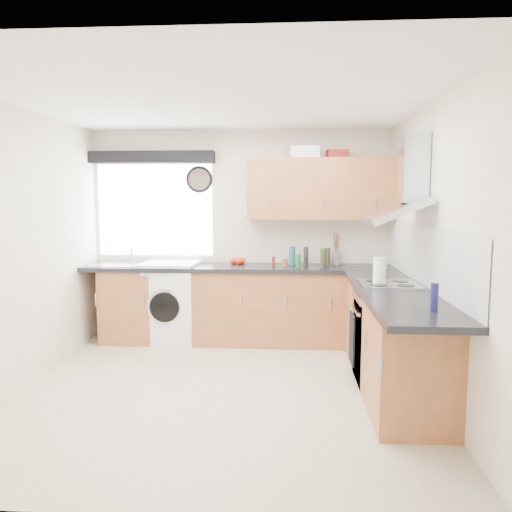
# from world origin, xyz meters

# --- Properties ---
(ground_plane) EXTENTS (3.60, 3.60, 0.00)m
(ground_plane) POSITION_xyz_m (0.00, 0.00, 0.00)
(ground_plane) COLOR beige
(ceiling) EXTENTS (3.60, 3.60, 0.02)m
(ceiling) POSITION_xyz_m (0.00, 0.00, 2.50)
(ceiling) COLOR white
(ceiling) RESTS_ON wall_back
(wall_back) EXTENTS (3.60, 0.02, 2.50)m
(wall_back) POSITION_xyz_m (0.00, 1.80, 1.25)
(wall_back) COLOR silver
(wall_back) RESTS_ON ground_plane
(wall_front) EXTENTS (3.60, 0.02, 2.50)m
(wall_front) POSITION_xyz_m (0.00, -1.80, 1.25)
(wall_front) COLOR silver
(wall_front) RESTS_ON ground_plane
(wall_left) EXTENTS (0.02, 3.60, 2.50)m
(wall_left) POSITION_xyz_m (-1.80, 0.00, 1.25)
(wall_left) COLOR silver
(wall_left) RESTS_ON ground_plane
(wall_right) EXTENTS (0.02, 3.60, 2.50)m
(wall_right) POSITION_xyz_m (1.80, 0.00, 1.25)
(wall_right) COLOR silver
(wall_right) RESTS_ON ground_plane
(window) EXTENTS (1.40, 0.02, 1.10)m
(window) POSITION_xyz_m (-1.05, 1.79, 1.55)
(window) COLOR white
(window) RESTS_ON wall_back
(window_blind) EXTENTS (1.50, 0.18, 0.14)m
(window_blind) POSITION_xyz_m (-1.05, 1.70, 2.18)
(window_blind) COLOR black
(window_blind) RESTS_ON wall_back
(splashback) EXTENTS (0.01, 3.00, 0.54)m
(splashback) POSITION_xyz_m (1.79, 0.30, 1.18)
(splashback) COLOR white
(splashback) RESTS_ON wall_right
(base_cab_back) EXTENTS (3.00, 0.58, 0.86)m
(base_cab_back) POSITION_xyz_m (-0.10, 1.51, 0.43)
(base_cab_back) COLOR brown
(base_cab_back) RESTS_ON ground_plane
(base_cab_corner) EXTENTS (0.60, 0.60, 0.86)m
(base_cab_corner) POSITION_xyz_m (1.50, 1.50, 0.43)
(base_cab_corner) COLOR brown
(base_cab_corner) RESTS_ON ground_plane
(base_cab_right) EXTENTS (0.58, 2.10, 0.86)m
(base_cab_right) POSITION_xyz_m (1.51, 0.15, 0.43)
(base_cab_right) COLOR brown
(base_cab_right) RESTS_ON ground_plane
(worktop_back) EXTENTS (3.60, 0.62, 0.05)m
(worktop_back) POSITION_xyz_m (0.00, 1.50, 0.89)
(worktop_back) COLOR black
(worktop_back) RESTS_ON base_cab_back
(worktop_right) EXTENTS (0.62, 2.42, 0.05)m
(worktop_right) POSITION_xyz_m (1.50, 0.00, 0.89)
(worktop_right) COLOR black
(worktop_right) RESTS_ON base_cab_right
(sink) EXTENTS (0.84, 0.46, 0.10)m
(sink) POSITION_xyz_m (-1.33, 1.50, 0.95)
(sink) COLOR #B4BBC8
(sink) RESTS_ON worktop_back
(oven) EXTENTS (0.56, 0.58, 0.85)m
(oven) POSITION_xyz_m (1.50, 0.30, 0.42)
(oven) COLOR black
(oven) RESTS_ON ground_plane
(hob_plate) EXTENTS (0.52, 0.52, 0.01)m
(hob_plate) POSITION_xyz_m (1.50, 0.30, 0.92)
(hob_plate) COLOR #B4BBC8
(hob_plate) RESTS_ON worktop_right
(extractor_hood) EXTENTS (0.52, 0.78, 0.66)m
(extractor_hood) POSITION_xyz_m (1.60, 0.30, 1.77)
(extractor_hood) COLOR #B4BBC8
(extractor_hood) RESTS_ON wall_right
(upper_cabinets) EXTENTS (1.70, 0.35, 0.70)m
(upper_cabinets) POSITION_xyz_m (0.95, 1.62, 1.80)
(upper_cabinets) COLOR brown
(upper_cabinets) RESTS_ON wall_back
(washing_machine) EXTENTS (0.68, 0.66, 0.94)m
(washing_machine) POSITION_xyz_m (-0.81, 1.52, 0.47)
(washing_machine) COLOR white
(washing_machine) RESTS_ON ground_plane
(wall_clock) EXTENTS (0.32, 0.04, 0.32)m
(wall_clock) POSITION_xyz_m (-0.50, 1.78, 1.92)
(wall_clock) COLOR black
(wall_clock) RESTS_ON wall_back
(casserole) EXTENTS (0.35, 0.27, 0.14)m
(casserole) POSITION_xyz_m (0.75, 1.64, 2.22)
(casserole) COLOR white
(casserole) RESTS_ON upper_cabinets
(storage_box) EXTENTS (0.25, 0.22, 0.10)m
(storage_box) POSITION_xyz_m (1.14, 1.72, 2.20)
(storage_box) COLOR #9F271D
(storage_box) RESTS_ON upper_cabinets
(utensil_pot) EXTENTS (0.13, 0.13, 0.15)m
(utensil_pot) POSITION_xyz_m (1.15, 1.70, 0.99)
(utensil_pot) COLOR gray
(utensil_pot) RESTS_ON worktop_back
(kitchen_roll) EXTENTS (0.12, 0.12, 0.25)m
(kitchen_roll) POSITION_xyz_m (1.41, 0.31, 1.03)
(kitchen_roll) COLOR white
(kitchen_roll) RESTS_ON worktop_right
(tomato_cluster) EXTENTS (0.20, 0.20, 0.08)m
(tomato_cluster) POSITION_xyz_m (-0.02, 1.65, 0.95)
(tomato_cluster) COLOR red
(tomato_cluster) RESTS_ON worktop_back
(jar_0) EXTENTS (0.07, 0.07, 0.20)m
(jar_0) POSITION_xyz_m (0.99, 1.55, 1.01)
(jar_0) COLOR #1F491A
(jar_0) RESTS_ON worktop_back
(jar_1) EXTENTS (0.07, 0.07, 0.09)m
(jar_1) POSITION_xyz_m (0.55, 1.46, 0.96)
(jar_1) COLOR brown
(jar_1) RESTS_ON worktop_back
(jar_2) EXTENTS (0.06, 0.06, 0.15)m
(jar_2) POSITION_xyz_m (0.69, 1.37, 0.99)
(jar_2) COLOR #215A20
(jar_2) RESTS_ON worktop_back
(jar_3) EXTENTS (0.04, 0.04, 0.17)m
(jar_3) POSITION_xyz_m (1.01, 1.63, 0.99)
(jar_3) COLOR #561E12
(jar_3) RESTS_ON worktop_back
(jar_4) EXTENTS (0.04, 0.04, 0.11)m
(jar_4) POSITION_xyz_m (0.41, 1.52, 0.96)
(jar_4) COLOR #5A1D13
(jar_4) RESTS_ON worktop_back
(jar_5) EXTENTS (0.06, 0.06, 0.21)m
(jar_5) POSITION_xyz_m (1.04, 1.55, 1.02)
(jar_5) COLOR #30271A
(jar_5) RESTS_ON worktop_back
(jar_6) EXTENTS (0.05, 0.05, 0.16)m
(jar_6) POSITION_xyz_m (0.96, 1.38, 0.99)
(jar_6) COLOR #3E3222
(jar_6) RESTS_ON worktop_back
(jar_7) EXTENTS (0.07, 0.07, 0.21)m
(jar_7) POSITION_xyz_m (0.63, 1.64, 1.02)
(jar_7) COLOR #19597B
(jar_7) RESTS_ON worktop_back
(jar_8) EXTENTS (0.06, 0.06, 0.22)m
(jar_8) POSITION_xyz_m (0.79, 1.52, 1.02)
(jar_8) COLOR black
(jar_8) RESTS_ON worktop_back
(bottle_0) EXTENTS (0.06, 0.06, 0.20)m
(bottle_0) POSITION_xyz_m (1.59, -0.79, 1.01)
(bottle_0) COLOR #171B4F
(bottle_0) RESTS_ON worktop_right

